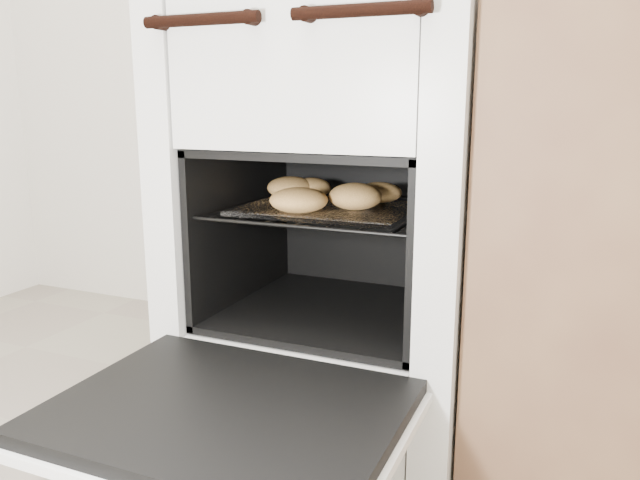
# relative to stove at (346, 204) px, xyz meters

# --- Properties ---
(stove) EXTENTS (0.67, 0.75, 1.03)m
(stove) POSITION_rel_stove_xyz_m (0.00, 0.00, 0.00)
(stove) COLOR white
(stove) RESTS_ON ground
(oven_door) EXTENTS (0.60, 0.47, 0.04)m
(oven_door) POSITION_rel_stove_xyz_m (-0.00, -0.57, -0.28)
(oven_door) COLOR black
(oven_door) RESTS_ON stove
(oven_rack) EXTENTS (0.49, 0.47, 0.01)m
(oven_rack) POSITION_rel_stove_xyz_m (0.00, -0.07, -0.00)
(oven_rack) COLOR black
(oven_rack) RESTS_ON stove
(foil_sheet) EXTENTS (0.38, 0.33, 0.01)m
(foil_sheet) POSITION_rel_stove_xyz_m (0.00, -0.10, 0.01)
(foil_sheet) COLOR silver
(foil_sheet) RESTS_ON oven_rack
(baked_rolls) EXTENTS (0.36, 0.36, 0.06)m
(baked_rolls) POSITION_rel_stove_xyz_m (-0.02, -0.09, 0.04)
(baked_rolls) COLOR #E3AF5A
(baked_rolls) RESTS_ON foil_sheet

